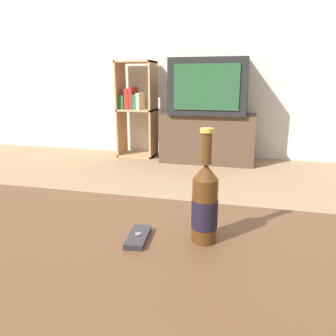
{
  "coord_description": "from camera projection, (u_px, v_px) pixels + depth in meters",
  "views": [
    {
      "loc": [
        0.32,
        -0.67,
        0.82
      ],
      "look_at": [
        0.06,
        0.38,
        0.54
      ],
      "focal_mm": 35.0,
      "sensor_mm": 36.0,
      "label": 1
    }
  ],
  "objects": [
    {
      "name": "beer_bottle",
      "position": [
        205.0,
        203.0,
        0.79
      ],
      "size": [
        0.06,
        0.06,
        0.28
      ],
      "color": "#47280F",
      "rests_on": "coffee_table"
    },
    {
      "name": "coffee_table",
      "position": [
        109.0,
        265.0,
        0.82
      ],
      "size": [
        1.28,
        0.68,
        0.44
      ],
      "color": "brown",
      "rests_on": "ground_plane"
    },
    {
      "name": "back_wall",
      "position": [
        226.0,
        34.0,
        3.41
      ],
      "size": [
        8.0,
        0.05,
        2.6
      ],
      "color": "beige",
      "rests_on": "ground_plane"
    },
    {
      "name": "television",
      "position": [
        210.0,
        87.0,
        3.3
      ],
      "size": [
        0.75,
        0.52,
        0.54
      ],
      "color": "black",
      "rests_on": "tv_stand"
    },
    {
      "name": "bookshelf",
      "position": [
        136.0,
        107.0,
        3.63
      ],
      "size": [
        0.4,
        0.3,
        1.04
      ],
      "color": "tan",
      "rests_on": "ground_plane"
    },
    {
      "name": "cell_phone",
      "position": [
        138.0,
        237.0,
        0.82
      ],
      "size": [
        0.06,
        0.12,
        0.02
      ],
      "rotation": [
        0.0,
        0.0,
        0.11
      ],
      "color": "#232328",
      "rests_on": "coffee_table"
    },
    {
      "name": "tv_stand",
      "position": [
        208.0,
        138.0,
        3.44
      ],
      "size": [
        0.96,
        0.43,
        0.5
      ],
      "color": "#4C3828",
      "rests_on": "ground_plane"
    }
  ]
}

